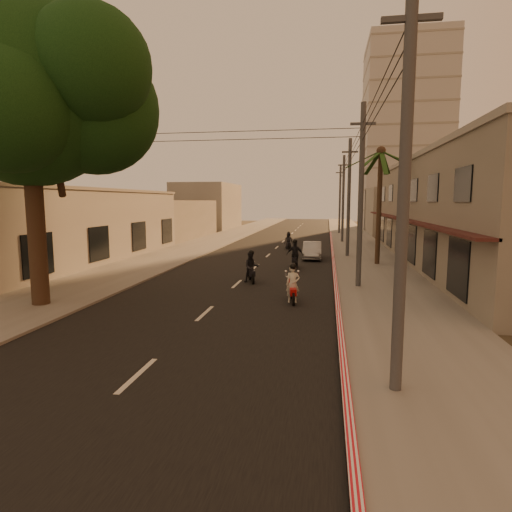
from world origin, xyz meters
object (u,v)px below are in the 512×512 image
object	(u,v)px
parked_car	(312,250)
palm_tree	(381,158)
scooter_red	(293,285)
scooter_far_a	(288,241)
broadleaf_tree	(39,94)
scooter_mid_a	(251,267)
scooter_mid_b	(295,255)

from	to	relation	value
parked_car	palm_tree	bearing A→B (deg)	-32.11
scooter_red	scooter_far_a	bearing A→B (deg)	87.76
scooter_far_a	parked_car	size ratio (longest dim) A/B	0.41
broadleaf_tree	palm_tree	distance (m)	20.18
scooter_red	scooter_mid_a	xyz separation A→B (m)	(-2.55, 4.24, 0.05)
scooter_mid_a	parked_car	bearing A→B (deg)	55.83
scooter_mid_b	scooter_red	bearing A→B (deg)	-86.30
scooter_far_a	parked_car	xyz separation A→B (m)	(2.33, -6.07, -0.09)
scooter_red	scooter_far_a	distance (m)	20.41
broadleaf_tree	scooter_far_a	bearing A→B (deg)	70.89
palm_tree	parked_car	world-z (taller)	palm_tree
scooter_red	scooter_mid_b	distance (m)	9.46
broadleaf_tree	scooter_far_a	size ratio (longest dim) A/B	7.45
broadleaf_tree	scooter_mid_a	world-z (taller)	broadleaf_tree
scooter_mid_b	broadleaf_tree	bearing A→B (deg)	-128.27
parked_car	scooter_red	bearing A→B (deg)	-92.88
palm_tree	scooter_red	world-z (taller)	palm_tree
scooter_mid_a	parked_car	xyz separation A→B (m)	(2.88, 10.00, -0.17)
scooter_red	parked_car	xyz separation A→B (m)	(0.33, 14.24, -0.12)
palm_tree	parked_car	xyz separation A→B (m)	(-4.46, 2.63, -6.51)
palm_tree	scooter_red	size ratio (longest dim) A/B	4.68
broadleaf_tree	scooter_mid_a	xyz separation A→B (m)	(7.27, 6.49, -7.67)
scooter_mid_a	broadleaf_tree	bearing A→B (deg)	-156.34
palm_tree	scooter_far_a	world-z (taller)	palm_tree
parked_car	scooter_mid_a	bearing A→B (deg)	-107.62
scooter_red	scooter_far_a	size ratio (longest dim) A/B	1.08
palm_tree	scooter_mid_b	size ratio (longest dim) A/B	4.23
scooter_mid_a	scooter_far_a	bearing A→B (deg)	69.95
scooter_red	scooter_mid_a	bearing A→B (deg)	113.14
scooter_mid_a	parked_car	distance (m)	10.41
scooter_mid_a	scooter_red	bearing A→B (deg)	-77.08
palm_tree	scooter_mid_a	world-z (taller)	palm_tree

